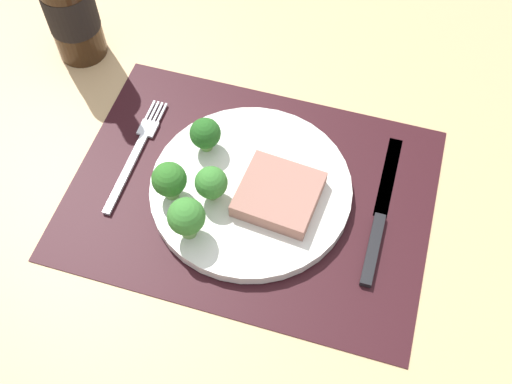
% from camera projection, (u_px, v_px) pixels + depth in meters
% --- Properties ---
extents(ground_plane, '(1.40, 1.10, 0.03)m').
position_uv_depth(ground_plane, '(251.00, 199.00, 0.81)').
color(ground_plane, tan).
extents(placemat, '(0.47, 0.34, 0.00)m').
position_uv_depth(placemat, '(251.00, 193.00, 0.80)').
color(placemat, black).
rests_on(placemat, ground_plane).
extents(plate, '(0.26, 0.26, 0.02)m').
position_uv_depth(plate, '(251.00, 189.00, 0.79)').
color(plate, silver).
rests_on(plate, placemat).
extents(steak, '(0.11, 0.10, 0.02)m').
position_uv_depth(steak, '(279.00, 194.00, 0.76)').
color(steak, '#9E6B5B').
rests_on(steak, plate).
extents(broccoli_near_steak, '(0.04, 0.04, 0.05)m').
position_uv_depth(broccoli_near_steak, '(205.00, 134.00, 0.79)').
color(broccoli_near_steak, '#6B994C').
rests_on(broccoli_near_steak, plate).
extents(broccoli_near_fork, '(0.04, 0.04, 0.05)m').
position_uv_depth(broccoli_near_fork, '(211.00, 183.00, 0.75)').
color(broccoli_near_fork, '#6B994C').
rests_on(broccoli_near_fork, plate).
extents(broccoli_back_left, '(0.05, 0.05, 0.06)m').
position_uv_depth(broccoli_back_left, '(186.00, 217.00, 0.71)').
color(broccoli_back_left, '#6B994C').
rests_on(broccoli_back_left, plate).
extents(broccoli_center, '(0.04, 0.04, 0.06)m').
position_uv_depth(broccoli_center, '(169.00, 180.00, 0.75)').
color(broccoli_center, '#6B994C').
rests_on(broccoli_center, plate).
extents(fork, '(0.02, 0.19, 0.01)m').
position_uv_depth(fork, '(136.00, 153.00, 0.83)').
color(fork, silver).
rests_on(fork, placemat).
extents(knife, '(0.02, 0.23, 0.01)m').
position_uv_depth(knife, '(379.00, 219.00, 0.77)').
color(knife, black).
rests_on(knife, placemat).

